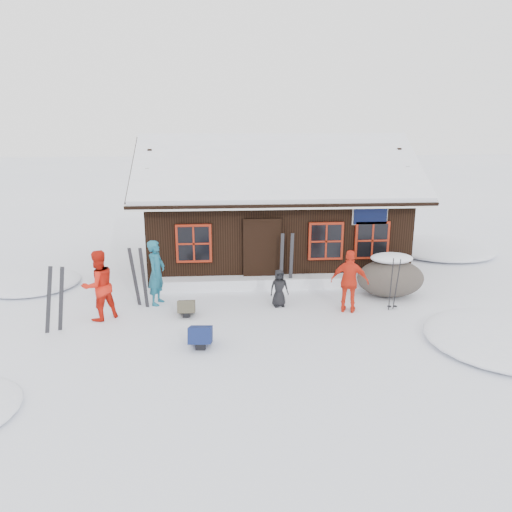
% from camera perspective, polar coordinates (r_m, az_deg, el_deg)
% --- Properties ---
extents(ground, '(120.00, 120.00, 0.00)m').
position_cam_1_polar(ground, '(12.71, -2.43, -7.00)').
color(ground, white).
rests_on(ground, ground).
extents(mountain_hut, '(8.90, 6.09, 4.42)m').
position_cam_1_polar(mountain_hut, '(17.15, 1.97, 4.36)').
color(mountain_hut, black).
rests_on(mountain_hut, ground).
extents(snow_drift, '(7.60, 0.60, 0.35)m').
position_cam_1_polar(snow_drift, '(14.88, 3.05, -2.94)').
color(snow_drift, white).
rests_on(snow_drift, ground).
extents(snow_mounds, '(20.60, 13.20, 0.48)m').
position_cam_1_polar(snow_mounds, '(14.59, 3.83, -4.05)').
color(snow_mounds, white).
rests_on(snow_mounds, ground).
extents(skier_teal, '(0.59, 0.74, 1.76)m').
position_cam_1_polar(skier_teal, '(13.59, -11.31, -1.87)').
color(skier_teal, '#17586F').
rests_on(skier_teal, ground).
extents(skier_orange_left, '(1.09, 1.07, 1.77)m').
position_cam_1_polar(skier_orange_left, '(12.88, -17.55, -3.22)').
color(skier_orange_left, red).
rests_on(skier_orange_left, ground).
extents(skier_orange_right, '(1.04, 0.71, 1.65)m').
position_cam_1_polar(skier_orange_right, '(13.01, 10.66, -2.88)').
color(skier_orange_right, red).
rests_on(skier_orange_right, ground).
extents(skier_crouched, '(0.54, 0.39, 1.02)m').
position_cam_1_polar(skier_crouched, '(13.27, 2.66, -3.68)').
color(skier_crouched, black).
rests_on(skier_crouched, ground).
extents(boulder, '(1.88, 1.41, 1.11)m').
position_cam_1_polar(boulder, '(14.53, 15.10, -2.31)').
color(boulder, '#514941').
rests_on(boulder, ground).
extents(ski_pair_left, '(0.58, 0.19, 1.64)m').
position_cam_1_polar(ski_pair_left, '(12.53, -21.99, -4.71)').
color(ski_pair_left, black).
rests_on(ski_pair_left, ground).
extents(ski_pair_mid, '(0.51, 0.23, 1.65)m').
position_cam_1_polar(ski_pair_mid, '(13.56, -13.21, -2.48)').
color(ski_pair_mid, black).
rests_on(ski_pair_mid, ground).
extents(ski_pair_right, '(0.42, 0.07, 1.73)m').
position_cam_1_polar(ski_pair_right, '(14.54, 3.50, -0.73)').
color(ski_pair_right, black).
rests_on(ski_pair_right, ground).
extents(ski_poles, '(0.25, 0.13, 1.43)m').
position_cam_1_polar(ski_poles, '(13.47, 15.48, -3.21)').
color(ski_poles, black).
rests_on(ski_poles, ground).
extents(backpack_blue, '(0.53, 0.68, 0.35)m').
position_cam_1_polar(backpack_blue, '(11.17, -6.35, -9.36)').
color(backpack_blue, '#111D4C').
rests_on(backpack_blue, ground).
extents(backpack_olive, '(0.43, 0.57, 0.31)m').
position_cam_1_polar(backpack_olive, '(12.90, -7.94, -6.07)').
color(backpack_olive, '#464232').
rests_on(backpack_olive, ground).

